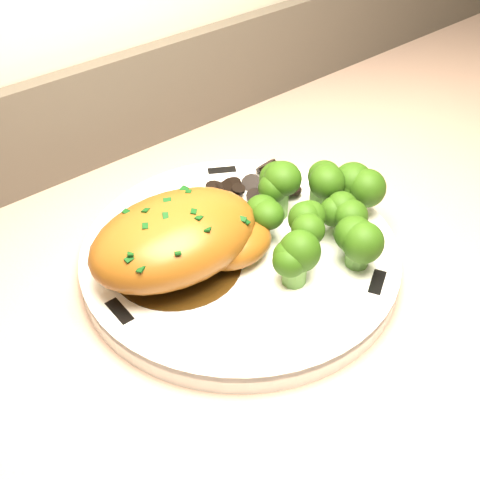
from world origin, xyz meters
TOP-DOWN VIEW (x-y plane):
  - plate at (0.52, 1.75)m, footprint 0.30×0.30m
  - rim_accent_0 at (0.59, 1.86)m, footprint 0.03×0.03m
  - rim_accent_1 at (0.39, 1.75)m, footprint 0.01×0.03m
  - rim_accent_2 at (0.59, 1.63)m, footprint 0.03×0.02m
  - gravy_pool at (0.46, 1.76)m, footprint 0.12×0.12m
  - chicken_breast at (0.47, 1.76)m, footprint 0.17×0.12m
  - mushroom_pile at (0.58, 1.79)m, footprint 0.09×0.07m
  - broccoli_florets at (0.59, 1.71)m, footprint 0.15×0.13m

SIDE VIEW (x-z plane):
  - plate at x=0.52m, z-range 0.93..0.95m
  - rim_accent_0 at x=0.59m, z-range 0.95..0.95m
  - rim_accent_1 at x=0.39m, z-range 0.95..0.95m
  - rim_accent_2 at x=0.59m, z-range 0.95..0.95m
  - gravy_pool at x=0.46m, z-range 0.95..0.95m
  - mushroom_pile at x=0.58m, z-range 0.94..0.97m
  - broccoli_florets at x=0.59m, z-range 0.95..1.00m
  - chicken_breast at x=0.47m, z-range 0.95..1.01m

